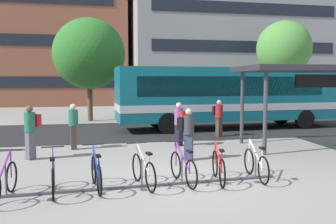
{
  "coord_description": "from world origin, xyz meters",
  "views": [
    {
      "loc": [
        -2.15,
        -8.71,
        2.53
      ],
      "look_at": [
        0.39,
        4.01,
        1.4
      ],
      "focal_mm": 38.45,
      "sensor_mm": 36.0,
      "label": 1
    }
  ],
  "objects_px": {
    "parked_bicycle_purple_0": "(3,182)",
    "street_tree_1": "(284,48)",
    "commuter_black_pack_0": "(188,130)",
    "commuter_red_pack_4": "(31,128)",
    "city_bus": "(232,95)",
    "parked_bicycle_purple_4": "(183,168)",
    "parked_bicycle_purple_1": "(53,177)",
    "parked_bicycle_white_6": "(256,164)",
    "parked_bicycle_blue_2": "(96,173)",
    "parked_bicycle_red_5": "(218,167)",
    "parked_bicycle_silver_3": "(143,171)",
    "transit_shelter": "(322,72)",
    "commuter_red_pack_5": "(179,121)",
    "street_tree_0": "(89,54)",
    "commuter_black_pack_1": "(219,115)",
    "commuter_maroon_pack_3": "(73,123)"
  },
  "relations": [
    {
      "from": "commuter_red_pack_5",
      "to": "street_tree_0",
      "type": "distance_m",
      "value": 10.79
    },
    {
      "from": "commuter_black_pack_0",
      "to": "commuter_red_pack_5",
      "type": "height_order",
      "value": "commuter_red_pack_5"
    },
    {
      "from": "commuter_black_pack_0",
      "to": "street_tree_1",
      "type": "height_order",
      "value": "street_tree_1"
    },
    {
      "from": "parked_bicycle_blue_2",
      "to": "parked_bicycle_red_5",
      "type": "height_order",
      "value": "same"
    },
    {
      "from": "parked_bicycle_blue_2",
      "to": "commuter_maroon_pack_3",
      "type": "xyz_separation_m",
      "value": [
        -0.82,
        5.21,
        0.59
      ]
    },
    {
      "from": "commuter_red_pack_4",
      "to": "commuter_red_pack_5",
      "type": "height_order",
      "value": "commuter_red_pack_4"
    },
    {
      "from": "parked_bicycle_purple_4",
      "to": "commuter_black_pack_1",
      "type": "bearing_deg",
      "value": -33.86
    },
    {
      "from": "parked_bicycle_purple_1",
      "to": "parked_bicycle_white_6",
      "type": "height_order",
      "value": "same"
    },
    {
      "from": "transit_shelter",
      "to": "parked_bicycle_blue_2",
      "type": "bearing_deg",
      "value": -152.01
    },
    {
      "from": "transit_shelter",
      "to": "commuter_maroon_pack_3",
      "type": "height_order",
      "value": "transit_shelter"
    },
    {
      "from": "city_bus",
      "to": "parked_bicycle_silver_3",
      "type": "xyz_separation_m",
      "value": [
        -5.97,
        -9.67,
        -1.39
      ]
    },
    {
      "from": "commuter_black_pack_0",
      "to": "commuter_red_pack_4",
      "type": "distance_m",
      "value": 5.02
    },
    {
      "from": "commuter_maroon_pack_3",
      "to": "commuter_black_pack_0",
      "type": "bearing_deg",
      "value": 47.45
    },
    {
      "from": "commuter_red_pack_5",
      "to": "commuter_black_pack_0",
      "type": "bearing_deg",
      "value": 142.75
    },
    {
      "from": "parked_bicycle_purple_0",
      "to": "transit_shelter",
      "type": "height_order",
      "value": "transit_shelter"
    },
    {
      "from": "parked_bicycle_purple_1",
      "to": "commuter_black_pack_0",
      "type": "relative_size",
      "value": 1.04
    },
    {
      "from": "commuter_black_pack_1",
      "to": "commuter_red_pack_4",
      "type": "xyz_separation_m",
      "value": [
        -7.5,
        -3.4,
        0.05
      ]
    },
    {
      "from": "parked_bicycle_white_6",
      "to": "street_tree_1",
      "type": "bearing_deg",
      "value": -26.45
    },
    {
      "from": "parked_bicycle_purple_1",
      "to": "parked_bicycle_red_5",
      "type": "relative_size",
      "value": 1.01
    },
    {
      "from": "commuter_black_pack_0",
      "to": "street_tree_1",
      "type": "relative_size",
      "value": 0.22
    },
    {
      "from": "parked_bicycle_purple_0",
      "to": "commuter_red_pack_5",
      "type": "distance_m",
      "value": 7.5
    },
    {
      "from": "parked_bicycle_blue_2",
      "to": "commuter_red_pack_4",
      "type": "bearing_deg",
      "value": 21.74
    },
    {
      "from": "parked_bicycle_purple_0",
      "to": "street_tree_0",
      "type": "xyz_separation_m",
      "value": [
        1.56,
        15.12,
        3.82
      ]
    },
    {
      "from": "parked_bicycle_silver_3",
      "to": "parked_bicycle_white_6",
      "type": "bearing_deg",
      "value": -99.37
    },
    {
      "from": "commuter_black_pack_0",
      "to": "parked_bicycle_blue_2",
      "type": "bearing_deg",
      "value": -111.29
    },
    {
      "from": "street_tree_0",
      "to": "street_tree_1",
      "type": "height_order",
      "value": "street_tree_1"
    },
    {
      "from": "commuter_red_pack_5",
      "to": "parked_bicycle_silver_3",
      "type": "bearing_deg",
      "value": 127.96
    },
    {
      "from": "parked_bicycle_purple_0",
      "to": "street_tree_1",
      "type": "xyz_separation_m",
      "value": [
        17.3,
        19.67,
        4.82
      ]
    },
    {
      "from": "commuter_black_pack_0",
      "to": "commuter_red_pack_4",
      "type": "height_order",
      "value": "commuter_red_pack_4"
    },
    {
      "from": "parked_bicycle_purple_4",
      "to": "parked_bicycle_silver_3",
      "type": "bearing_deg",
      "value": 85.12
    },
    {
      "from": "commuter_black_pack_0",
      "to": "commuter_black_pack_1",
      "type": "xyz_separation_m",
      "value": [
        2.6,
        4.49,
        0.0
      ]
    },
    {
      "from": "parked_bicycle_white_6",
      "to": "commuter_maroon_pack_3",
      "type": "height_order",
      "value": "commuter_maroon_pack_3"
    },
    {
      "from": "parked_bicycle_purple_4",
      "to": "commuter_red_pack_4",
      "type": "height_order",
      "value": "commuter_red_pack_4"
    },
    {
      "from": "parked_bicycle_white_6",
      "to": "commuter_red_pack_5",
      "type": "relative_size",
      "value": 1.02
    },
    {
      "from": "city_bus",
      "to": "parked_bicycle_red_5",
      "type": "height_order",
      "value": "city_bus"
    },
    {
      "from": "city_bus",
      "to": "commuter_red_pack_4",
      "type": "xyz_separation_m",
      "value": [
        -9.12,
        -5.99,
        -0.77
      ]
    },
    {
      "from": "city_bus",
      "to": "commuter_black_pack_1",
      "type": "xyz_separation_m",
      "value": [
        -1.62,
        -2.59,
        -0.82
      ]
    },
    {
      "from": "city_bus",
      "to": "parked_bicycle_purple_4",
      "type": "height_order",
      "value": "city_bus"
    },
    {
      "from": "street_tree_0",
      "to": "parked_bicycle_purple_0",
      "type": "bearing_deg",
      "value": -95.91
    },
    {
      "from": "commuter_black_pack_1",
      "to": "street_tree_0",
      "type": "distance_m",
      "value": 10.18
    },
    {
      "from": "parked_bicycle_purple_0",
      "to": "parked_bicycle_purple_4",
      "type": "distance_m",
      "value": 4.05
    },
    {
      "from": "parked_bicycle_purple_1",
      "to": "transit_shelter",
      "type": "relative_size",
      "value": 0.27
    },
    {
      "from": "parked_bicycle_purple_1",
      "to": "parked_bicycle_blue_2",
      "type": "xyz_separation_m",
      "value": [
        0.94,
        0.14,
        0.0
      ]
    },
    {
      "from": "commuter_black_pack_0",
      "to": "parked_bicycle_red_5",
      "type": "bearing_deg",
      "value": -60.79
    },
    {
      "from": "city_bus",
      "to": "parked_bicycle_white_6",
      "type": "relative_size",
      "value": 7.04
    },
    {
      "from": "parked_bicycle_red_5",
      "to": "commuter_black_pack_1",
      "type": "bearing_deg",
      "value": -10.14
    },
    {
      "from": "parked_bicycle_red_5",
      "to": "street_tree_1",
      "type": "relative_size",
      "value": 0.23
    },
    {
      "from": "city_bus",
      "to": "commuter_black_pack_0",
      "type": "relative_size",
      "value": 7.32
    },
    {
      "from": "commuter_red_pack_4",
      "to": "parked_bicycle_purple_4",
      "type": "bearing_deg",
      "value": 90.61
    },
    {
      "from": "parked_bicycle_purple_0",
      "to": "transit_shelter",
      "type": "xyz_separation_m",
      "value": [
        10.35,
        4.2,
        2.49
      ]
    }
  ]
}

